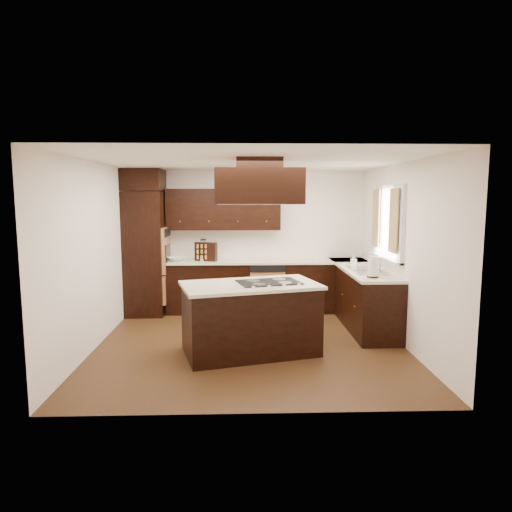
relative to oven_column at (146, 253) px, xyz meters
name	(u,v)px	position (x,y,z in m)	size (l,w,h in m)	color
floor	(250,343)	(1.78, -1.71, -1.07)	(4.20, 4.20, 0.02)	#57361A
ceiling	(250,161)	(1.78, -1.71, 1.45)	(4.20, 4.20, 0.02)	white
wall_back	(248,240)	(1.78, 0.40, 0.19)	(4.20, 0.02, 2.50)	white
wall_front	(255,284)	(1.78, -3.81, 0.19)	(4.20, 0.02, 2.50)	white
wall_left	(94,255)	(-0.33, -1.71, 0.19)	(0.02, 4.20, 2.50)	white
wall_right	(403,254)	(3.88, -1.71, 0.19)	(0.02, 4.20, 2.50)	white
oven_column	(146,253)	(0.00, 0.00, 0.00)	(0.65, 0.75, 2.12)	black
wall_oven_face	(166,250)	(0.35, 0.00, 0.06)	(0.05, 0.62, 0.78)	tan
base_cabinets_back	(250,287)	(1.81, 0.09, -0.62)	(2.93, 0.60, 0.88)	black
base_cabinets_right	(362,297)	(3.58, -0.80, -0.62)	(0.60, 2.40, 0.88)	black
countertop_back	(250,261)	(1.81, 0.08, -0.16)	(2.93, 0.63, 0.04)	beige
countertop_right	(361,269)	(3.56, -0.80, -0.16)	(0.63, 2.40, 0.04)	beige
upper_cabinets	(224,209)	(1.34, 0.23, 0.75)	(2.00, 0.34, 0.72)	black
dishwasher_front	(268,292)	(2.10, -0.20, -0.66)	(0.60, 0.05, 0.72)	tan
window_frame	(388,223)	(3.85, -1.16, 0.59)	(0.06, 1.32, 1.12)	silver
window_pane	(390,223)	(3.87, -1.16, 0.59)	(0.00, 1.20, 1.00)	white
curtain_left	(394,221)	(3.79, -1.57, 0.64)	(0.02, 0.34, 0.90)	beige
curtain_right	(376,218)	(3.79, -0.74, 0.64)	(0.02, 0.34, 0.90)	beige
sink_rim	(369,271)	(3.58, -1.16, -0.14)	(0.52, 0.84, 0.01)	silver
island	(250,320)	(1.77, -2.09, -0.62)	(1.67, 0.91, 0.88)	black
island_top	(250,285)	(1.77, -2.09, -0.16)	(1.73, 0.97, 0.04)	beige
cooktop	(269,282)	(2.01, -2.03, -0.13)	(0.79, 0.53, 0.01)	black
range_hood	(259,186)	(1.88, -2.25, 1.10)	(1.05, 0.72, 0.42)	black
hood_duct	(259,164)	(1.88, -2.25, 1.38)	(0.55, 0.50, 0.13)	black
blender_base	(204,258)	(0.99, 0.05, -0.09)	(0.15, 0.15, 0.10)	silver
blender_pitcher	(203,248)	(0.99, 0.05, 0.09)	(0.13, 0.13, 0.26)	silver
spice_rack	(206,252)	(1.04, 0.01, 0.02)	(0.39, 0.10, 0.33)	black
mixing_bowl	(176,259)	(0.52, 0.02, -0.10)	(0.29, 0.29, 0.07)	silver
soap_bottle	(354,261)	(3.47, -0.67, -0.05)	(0.08, 0.08, 0.18)	silver
paper_towel	(373,267)	(3.48, -1.71, 0.01)	(0.14, 0.14, 0.30)	silver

